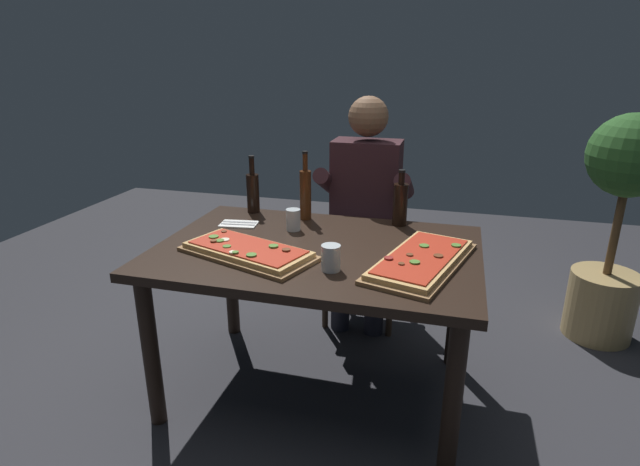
% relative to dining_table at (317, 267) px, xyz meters
% --- Properties ---
extents(ground_plane, '(6.40, 6.40, 0.00)m').
position_rel_dining_table_xyz_m(ground_plane, '(0.00, 0.00, -0.64)').
color(ground_plane, '#2D2D33').
extents(dining_table, '(1.40, 0.96, 0.74)m').
position_rel_dining_table_xyz_m(dining_table, '(0.00, 0.00, 0.00)').
color(dining_table, black).
rests_on(dining_table, ground_plane).
extents(pizza_rectangular_front, '(0.63, 0.44, 0.05)m').
position_rel_dining_table_xyz_m(pizza_rectangular_front, '(-0.26, -0.17, 0.12)').
color(pizza_rectangular_front, olive).
rests_on(pizza_rectangular_front, dining_table).
extents(pizza_rectangular_left, '(0.44, 0.66, 0.05)m').
position_rel_dining_table_xyz_m(pizza_rectangular_left, '(0.46, -0.08, 0.12)').
color(pizza_rectangular_left, olive).
rests_on(pizza_rectangular_left, dining_table).
extents(wine_bottle_dark, '(0.07, 0.07, 0.28)m').
position_rel_dining_table_xyz_m(wine_bottle_dark, '(0.31, 0.41, 0.21)').
color(wine_bottle_dark, black).
rests_on(wine_bottle_dark, dining_table).
extents(oil_bottle_amber, '(0.07, 0.07, 0.31)m').
position_rel_dining_table_xyz_m(oil_bottle_amber, '(-0.47, 0.42, 0.21)').
color(oil_bottle_amber, black).
rests_on(oil_bottle_amber, dining_table).
extents(vinegar_bottle_green, '(0.06, 0.06, 0.35)m').
position_rel_dining_table_xyz_m(vinegar_bottle_green, '(-0.17, 0.38, 0.23)').
color(vinegar_bottle_green, '#47230F').
rests_on(vinegar_bottle_green, dining_table).
extents(tumbler_near_camera, '(0.08, 0.08, 0.10)m').
position_rel_dining_table_xyz_m(tumbler_near_camera, '(0.12, -0.22, 0.15)').
color(tumbler_near_camera, silver).
rests_on(tumbler_near_camera, dining_table).
extents(tumbler_far_side, '(0.07, 0.07, 0.10)m').
position_rel_dining_table_xyz_m(tumbler_far_side, '(-0.17, 0.19, 0.14)').
color(tumbler_far_side, silver).
rests_on(tumbler_far_side, dining_table).
extents(napkin_cutlery_set, '(0.19, 0.13, 0.01)m').
position_rel_dining_table_xyz_m(napkin_cutlery_set, '(-0.46, 0.20, 0.10)').
color(napkin_cutlery_set, white).
rests_on(napkin_cutlery_set, dining_table).
extents(diner_chair, '(0.44, 0.44, 0.87)m').
position_rel_dining_table_xyz_m(diner_chair, '(0.07, 0.86, -0.16)').
color(diner_chair, '#3D2B1E').
rests_on(diner_chair, ground_plane).
extents(seated_diner, '(0.53, 0.41, 1.33)m').
position_rel_dining_table_xyz_m(seated_diner, '(0.07, 0.74, 0.10)').
color(seated_diner, '#23232D').
rests_on(seated_diner, ground_plane).
extents(potted_plant_corner, '(0.43, 0.43, 1.27)m').
position_rel_dining_table_xyz_m(potted_plant_corner, '(1.42, 0.91, 0.07)').
color(potted_plant_corner, tan).
rests_on(potted_plant_corner, ground_plane).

